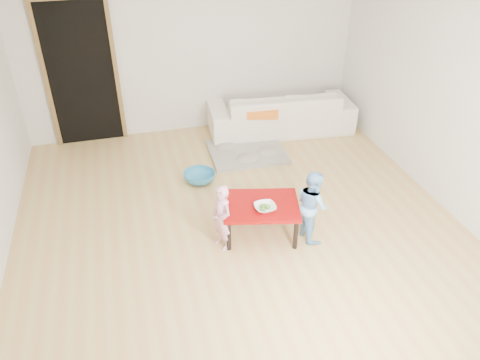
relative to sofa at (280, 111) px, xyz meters
name	(u,v)px	position (x,y,z in m)	size (l,w,h in m)	color
floor	(236,217)	(-1.26, -2.05, -0.32)	(5.00, 5.00, 0.01)	tan
back_wall	(192,46)	(-1.26, 0.45, 0.98)	(5.00, 0.02, 2.60)	silver
right_wall	(445,92)	(1.24, -2.05, 0.98)	(0.02, 5.00, 2.60)	silver
doorway	(82,75)	(-2.86, 0.43, 0.70)	(1.02, 0.08, 2.11)	brown
sofa	(280,111)	(0.00, 0.00, 0.00)	(2.22, 0.87, 0.65)	silver
cushion	(262,110)	(-0.38, -0.25, 0.16)	(0.46, 0.41, 0.12)	orange
red_table	(261,219)	(-1.07, -2.41, -0.12)	(0.81, 0.61, 0.41)	#860707
bowl	(265,207)	(-1.06, -2.51, 0.11)	(0.23, 0.23, 0.06)	white
broccoli	(265,207)	(-1.06, -2.51, 0.11)	(0.12, 0.12, 0.06)	#2D5919
child_pink	(222,218)	(-1.53, -2.50, 0.06)	(0.28, 0.18, 0.76)	pink
child_blue	(312,205)	(-0.55, -2.58, 0.09)	(0.40, 0.31, 0.83)	#68A5F1
basin	(200,177)	(-1.52, -1.16, -0.26)	(0.42, 0.42, 0.13)	teal
blanket	(247,152)	(-0.71, -0.61, -0.30)	(1.06, 0.88, 0.05)	gray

